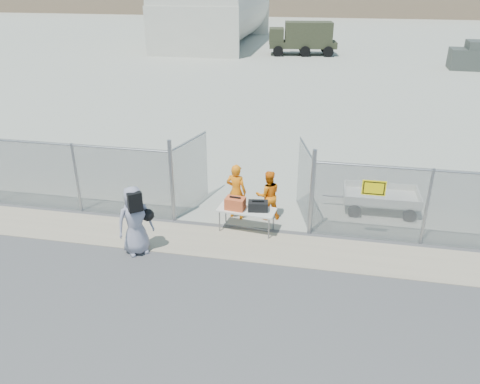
% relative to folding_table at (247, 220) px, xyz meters
% --- Properties ---
extents(ground, '(160.00, 160.00, 0.00)m').
position_rel_folding_table_xyz_m(ground, '(-0.23, -1.79, -0.34)').
color(ground, '#3D3D3D').
extents(tarmac_inside, '(160.00, 80.00, 0.01)m').
position_rel_folding_table_xyz_m(tarmac_inside, '(-0.23, 40.21, -0.34)').
color(tarmac_inside, '#A0A290').
rests_on(tarmac_inside, ground).
extents(dirt_strip, '(44.00, 1.60, 0.01)m').
position_rel_folding_table_xyz_m(dirt_strip, '(-0.23, -0.79, -0.34)').
color(dirt_strip, tan).
rests_on(dirt_strip, ground).
extents(chain_link_fence, '(40.00, 0.20, 2.20)m').
position_rel_folding_table_xyz_m(chain_link_fence, '(-0.23, 0.21, 0.76)').
color(chain_link_fence, gray).
rests_on(chain_link_fence, ground).
extents(quonset_hangar, '(9.00, 18.00, 8.00)m').
position_rel_folding_table_xyz_m(quonset_hangar, '(-10.23, 38.21, 3.66)').
color(quonset_hangar, beige).
rests_on(quonset_hangar, ground).
extents(folding_table, '(1.68, 0.85, 0.69)m').
position_rel_folding_table_xyz_m(folding_table, '(0.00, 0.00, 0.00)').
color(folding_table, silver).
rests_on(folding_table, ground).
extents(orange_bag, '(0.57, 0.42, 0.33)m').
position_rel_folding_table_xyz_m(orange_bag, '(-0.32, -0.04, 0.51)').
color(orange_bag, '#E65C2C').
rests_on(orange_bag, folding_table).
extents(black_duffel, '(0.59, 0.39, 0.27)m').
position_rel_folding_table_xyz_m(black_duffel, '(0.32, -0.01, 0.48)').
color(black_duffel, black).
rests_on(black_duffel, folding_table).
extents(security_worker_left, '(0.69, 0.52, 1.71)m').
position_rel_folding_table_xyz_m(security_worker_left, '(-0.45, 0.73, 0.51)').
color(security_worker_left, orange).
rests_on(security_worker_left, ground).
extents(security_worker_right, '(0.88, 0.78, 1.52)m').
position_rel_folding_table_xyz_m(security_worker_right, '(0.48, 0.87, 0.42)').
color(security_worker_right, orange).
rests_on(security_worker_right, ground).
extents(visitor, '(1.09, 1.03, 1.87)m').
position_rel_folding_table_xyz_m(visitor, '(-2.61, -1.66, 0.59)').
color(visitor, gray).
rests_on(visitor, ground).
extents(utility_trailer, '(2.94, 1.55, 0.71)m').
position_rel_folding_table_xyz_m(utility_trailer, '(3.82, 2.07, 0.01)').
color(utility_trailer, silver).
rests_on(utility_trailer, ground).
extents(military_truck, '(6.21, 2.98, 2.85)m').
position_rel_folding_table_xyz_m(military_truck, '(-0.87, 32.56, 1.08)').
color(military_truck, '#303421').
rests_on(military_truck, ground).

